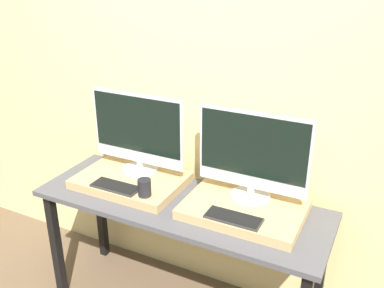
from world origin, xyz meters
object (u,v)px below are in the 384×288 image
Objects in this scene: mug at (144,188)px; keyboard_right at (233,218)px; monitor_right at (253,155)px; monitor_left at (138,132)px; keyboard_left at (116,186)px.

mug is 0.34× the size of keyboard_right.
monitor_right is (0.51, 0.25, 0.20)m from mug.
monitor_left is 0.34m from keyboard_left.
keyboard_right is (0.71, 0.00, 0.00)m from keyboard_left.
monitor_left is 0.78m from keyboard_right.
mug is (0.19, -0.25, -0.20)m from monitor_left.
monitor_left is 2.11× the size of keyboard_left.
keyboard_right is at bearing -19.32° from monitor_left.
monitor_left is 6.18× the size of mug.
monitor_left reaches higher than keyboard_left.
monitor_left is 2.11× the size of keyboard_right.
keyboard_left is 2.92× the size of mug.
keyboard_right is (0.51, 0.00, -0.04)m from mug.
monitor_right is (0.71, 0.25, 0.24)m from keyboard_left.
keyboard_left is at bearing 180.00° from mug.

